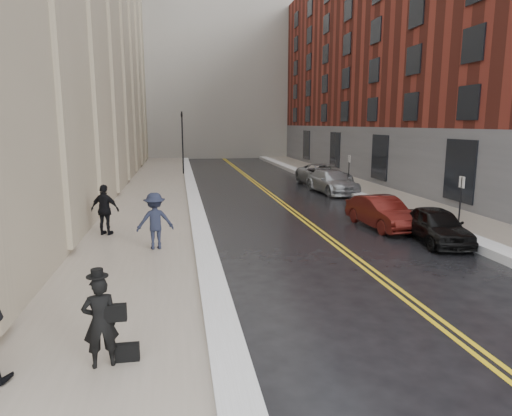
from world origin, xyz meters
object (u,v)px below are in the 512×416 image
object	(u,v)px
pedestrian_b	(155,221)
pedestrian_c	(105,210)
car_maroon	(381,212)
car_silver_far	(324,175)
car_silver_near	(332,182)
car_black	(437,225)
pedestrian_main	(100,322)

from	to	relation	value
pedestrian_b	pedestrian_c	xyz separation A→B (m)	(-1.92, 2.25, 0.01)
car_maroon	car_silver_far	world-z (taller)	car_silver_far
car_maroon	car_silver_near	world-z (taller)	car_silver_near
car_black	pedestrian_c	distance (m)	12.14
pedestrian_b	car_black	bearing A→B (deg)	169.45
car_black	pedestrian_main	size ratio (longest dim) A/B	2.33
pedestrian_c	pedestrian_main	bearing A→B (deg)	118.75
car_black	pedestrian_c	xyz separation A→B (m)	(-11.85, 2.61, 0.46)
car_silver_near	car_silver_far	xyz separation A→B (m)	(0.45, 3.01, 0.05)
pedestrian_main	pedestrian_b	size ratio (longest dim) A/B	0.86
car_silver_near	car_silver_far	size ratio (longest dim) A/B	0.89
car_silver_near	pedestrian_c	size ratio (longest dim) A/B	2.57
car_silver_far	car_maroon	bearing A→B (deg)	-101.74
pedestrian_b	pedestrian_main	bearing A→B (deg)	77.25
car_black	pedestrian_main	world-z (taller)	pedestrian_main
car_silver_far	pedestrian_c	xyz separation A→B (m)	(-12.52, -12.50, 0.34)
car_black	pedestrian_b	xyz separation A→B (m)	(-9.93, 0.36, 0.45)
car_maroon	pedestrian_b	bearing A→B (deg)	-171.88
car_black	car_silver_near	world-z (taller)	car_silver_near
car_maroon	car_silver_near	xyz separation A→B (m)	(1.15, 9.52, 0.06)
car_black	car_silver_far	world-z (taller)	car_silver_far
car_silver_far	pedestrian_b	size ratio (longest dim) A/B	2.90
car_maroon	pedestrian_b	world-z (taller)	pedestrian_b
pedestrian_main	pedestrian_b	world-z (taller)	pedestrian_b
car_black	pedestrian_main	bearing A→B (deg)	-138.01
pedestrian_b	car_silver_near	bearing A→B (deg)	-139.32
car_silver_near	car_silver_far	world-z (taller)	car_silver_far
car_black	pedestrian_b	bearing A→B (deg)	-174.33
car_black	pedestrian_c	world-z (taller)	pedestrian_c
car_silver_far	pedestrian_main	bearing A→B (deg)	-121.11
car_silver_far	pedestrian_b	world-z (taller)	pedestrian_b
car_black	pedestrian_b	size ratio (longest dim) A/B	2.00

